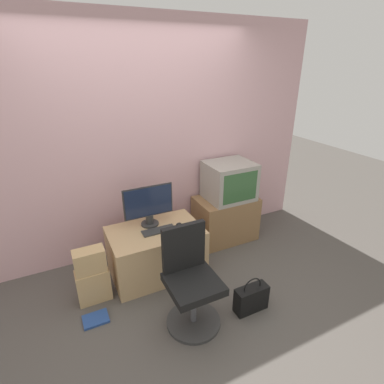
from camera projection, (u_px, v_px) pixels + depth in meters
ground_plane at (194, 316)px, 2.74m from camera, size 12.00×12.00×0.00m
wall_back at (141, 144)px, 3.30m from camera, size 4.40×0.05×2.60m
desk at (156, 251)px, 3.22m from camera, size 0.96×0.61×0.53m
side_stand at (225, 218)px, 3.85m from camera, size 0.75×0.49×0.57m
main_monitor at (149, 205)px, 3.12m from camera, size 0.53×0.19×0.44m
keyboard at (159, 230)px, 3.09m from camera, size 0.35×0.12×0.01m
mouse at (179, 224)px, 3.18m from camera, size 0.06×0.04×0.04m
crt_tv at (229, 181)px, 3.64m from camera, size 0.56×0.48×0.46m
office_chair at (191, 283)px, 2.56m from camera, size 0.48×0.48×0.90m
cardboard_box_lower at (94, 285)px, 2.88m from camera, size 0.31×0.17×0.34m
cardboard_box_upper at (90, 261)px, 2.76m from camera, size 0.28×0.16×0.23m
handbag at (251, 298)px, 2.76m from camera, size 0.32×0.12×0.36m
book at (96, 319)px, 2.69m from camera, size 0.22×0.17×0.02m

